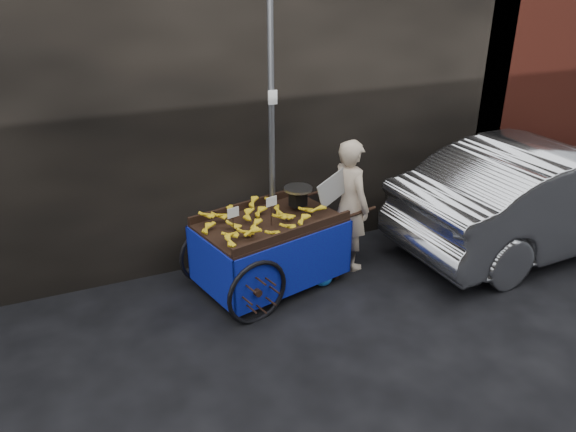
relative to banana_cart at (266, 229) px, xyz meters
name	(u,v)px	position (x,y,z in m)	size (l,w,h in m)	color
ground	(290,314)	(0.01, -0.76, -0.83)	(80.00, 80.00, 0.00)	black
building_wall	(244,71)	(0.40, 1.84, 1.67)	(13.50, 2.00, 5.00)	black
street_pole	(272,127)	(0.31, 0.54, 1.18)	(0.12, 0.10, 4.00)	slate
banana_cart	(266,229)	(0.00, 0.00, 0.00)	(2.66, 1.64, 1.35)	black
vendor	(350,205)	(1.25, 0.06, 0.10)	(0.88, 0.75, 1.86)	beige
plastic_bag	(323,278)	(0.68, -0.33, -0.72)	(0.25, 0.20, 0.23)	blue
parked_car	(548,194)	(4.30, -0.52, -0.03)	(1.71, 4.89, 1.61)	#AFB1B6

